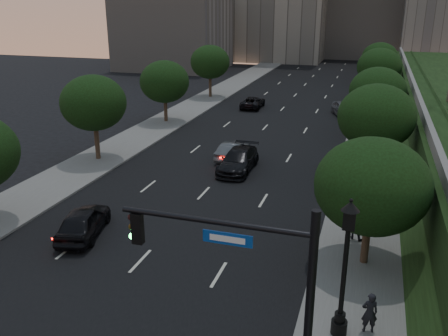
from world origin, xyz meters
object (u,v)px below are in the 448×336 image
(sedan_near_left, at_px, (83,221))
(pedestrian_a, at_px, (370,313))
(pedestrian_b, at_px, (357,222))
(sedan_far_right, at_px, (343,109))
(sedan_near_right, at_px, (238,160))
(street_lamp, at_px, (344,276))
(sedan_mid_left, at_px, (233,151))
(sedan_far_left, at_px, (253,102))
(pedestrian_c, at_px, (381,194))
(traffic_signal_mast, at_px, (269,315))

(sedan_near_left, relative_size, pedestrian_a, 2.83)
(pedestrian_b, bearing_deg, sedan_far_right, -62.48)
(sedan_near_right, bearing_deg, sedan_near_left, -112.68)
(street_lamp, bearing_deg, sedan_mid_left, 117.19)
(street_lamp, xyz_separation_m, sedan_near_left, (-13.72, 4.25, -1.84))
(sedan_far_left, bearing_deg, sedan_far_right, 173.43)
(sedan_far_left, relative_size, sedan_near_right, 0.88)
(sedan_near_right, xyz_separation_m, pedestrian_c, (10.08, -4.28, 0.29))
(pedestrian_c, bearing_deg, pedestrian_a, 91.34)
(street_lamp, bearing_deg, traffic_signal_mast, -112.22)
(pedestrian_a, height_order, pedestrian_b, pedestrian_b)
(sedan_near_left, bearing_deg, street_lamp, 148.65)
(sedan_near_left, xyz_separation_m, pedestrian_b, (13.91, 3.69, 0.28))
(traffic_signal_mast, height_order, sedan_far_right, traffic_signal_mast)
(sedan_far_right, relative_size, pedestrian_c, 2.52)
(sedan_near_left, bearing_deg, sedan_mid_left, -118.92)
(street_lamp, distance_m, pedestrian_a, 2.01)
(sedan_near_left, bearing_deg, sedan_near_right, -126.30)
(sedan_near_left, xyz_separation_m, sedan_near_right, (5.04, 12.39, -0.00))
(street_lamp, height_order, pedestrian_c, street_lamp)
(sedan_mid_left, height_order, sedan_far_left, sedan_mid_left)
(sedan_mid_left, bearing_deg, pedestrian_b, 138.16)
(sedan_far_right, distance_m, pedestrian_b, 29.41)
(sedan_near_left, distance_m, sedan_far_right, 34.79)
(street_lamp, distance_m, sedan_near_left, 14.48)
(traffic_signal_mast, height_order, sedan_near_left, traffic_signal_mast)
(sedan_near_left, distance_m, sedan_mid_left, 15.34)
(sedan_mid_left, relative_size, sedan_far_left, 0.88)
(pedestrian_b, distance_m, pedestrian_c, 4.58)
(sedan_far_left, bearing_deg, traffic_signal_mast, 103.62)
(pedestrian_a, bearing_deg, sedan_far_right, -99.04)
(sedan_near_left, height_order, sedan_far_right, sedan_far_right)
(sedan_near_right, bearing_deg, pedestrian_c, -23.55)
(traffic_signal_mast, height_order, sedan_mid_left, traffic_signal_mast)
(sedan_near_left, height_order, sedan_near_right, sedan_near_left)
(sedan_near_left, relative_size, sedan_far_left, 0.97)
(sedan_mid_left, height_order, pedestrian_a, pedestrian_a)
(sedan_near_left, height_order, pedestrian_b, pedestrian_b)
(street_lamp, xyz_separation_m, sedan_mid_left, (-9.80, 19.08, -1.94))
(traffic_signal_mast, distance_m, pedestrian_c, 17.25)
(sedan_near_right, distance_m, sedan_far_right, 21.45)
(street_lamp, bearing_deg, pedestrian_b, 88.59)
(street_lamp, xyz_separation_m, pedestrian_a, (1.03, 0.45, -1.66))
(traffic_signal_mast, distance_m, sedan_near_right, 22.31)
(pedestrian_c, bearing_deg, pedestrian_b, 77.80)
(pedestrian_c, bearing_deg, traffic_signal_mast, 82.31)
(traffic_signal_mast, bearing_deg, sedan_near_left, 144.06)
(sedan_mid_left, xyz_separation_m, sedan_near_right, (1.13, -2.45, 0.10))
(sedan_far_right, distance_m, pedestrian_c, 25.18)
(sedan_near_left, xyz_separation_m, sedan_far_right, (11.12, 32.96, 0.00))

